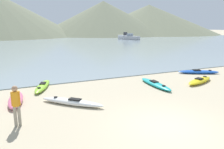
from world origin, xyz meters
The scene contains 13 objects.
ground_plane centered at (0.00, 0.00, 0.00)m, with size 400.00×400.00×0.00m, color tan.
bay_water centered at (0.00, 43.52, 0.03)m, with size 160.00×70.00×0.06m, color gray.
far_hill_midright centered at (34.36, 90.27, 7.62)m, with size 60.40×60.40×15.25m, color #6B7056.
far_hill_right centered at (60.22, 91.62, 7.37)m, with size 69.41×69.41×14.74m, color #6B7056.
kayak_on_sand_0 centered at (-3.89, 7.90, 0.15)m, with size 1.67×3.18×0.35m.
kayak_on_sand_1 centered at (3.21, 5.33, 0.14)m, with size 0.88×3.56×0.31m.
kayak_on_sand_2 centered at (6.64, 4.71, 0.16)m, with size 3.23×1.85×0.37m.
kayak_on_sand_3 centered at (-5.55, 5.66, 0.17)m, with size 1.01×2.91×0.38m.
kayak_on_sand_4 centered at (8.96, 7.08, 0.15)m, with size 3.40×2.25×0.35m.
kayak_on_sand_5 centered at (-2.90, 4.09, 0.15)m, with size 2.95×2.91×0.35m.
person_near_foreground centered at (-5.53, 2.57, 0.98)m, with size 0.35×0.23×1.71m.
moored_boat_2 centered at (26.16, 53.76, 0.81)m, with size 4.18×3.22×2.14m.
moored_boat_4 centered at (26.69, 50.40, 0.71)m, with size 3.46×5.58×1.85m.
Camera 1 is at (-5.47, -6.55, 4.01)m, focal length 35.00 mm.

